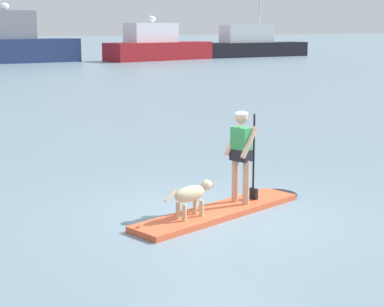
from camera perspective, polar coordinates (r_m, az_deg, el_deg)
The scene contains 7 objects.
ground_plane at distance 11.04m, azimuth 2.35°, elevation -5.50°, with size 400.00×400.00×0.00m, color slate.
paddleboard at distance 11.18m, azimuth 3.17°, elevation -5.01°, with size 3.81×1.83×0.10m.
person_paddler at distance 11.21m, azimuth 4.47°, elevation 0.27°, with size 0.67×0.58×1.65m.
dog at distance 10.47m, azimuth -0.00°, elevation -3.67°, with size 1.09×0.43×0.57m.
moored_boat_starboard at distance 59.21m, azimuth -15.78°, elevation 9.50°, with size 11.28×4.06×5.20m.
moored_boat_far_starboard at distance 61.47m, azimuth -3.15°, elevation 9.60°, with size 11.37×5.45×4.15m.
moored_boat_outer at distance 68.58m, azimuth 5.37°, elevation 9.70°, with size 12.44×3.64×11.15m.
Camera 1 is at (-5.16, -9.21, 3.20)m, focal length 59.45 mm.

